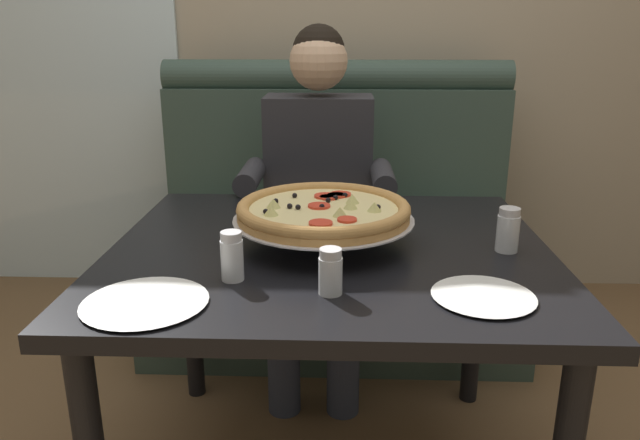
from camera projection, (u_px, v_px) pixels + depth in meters
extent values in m
cube|color=#384C42|center=(334.00, 289.00, 2.49)|extent=(1.50, 0.60, 0.46)
cube|color=#384C42|center=(336.00, 161.00, 2.72)|extent=(1.50, 0.18, 0.65)
cylinder|color=#384C42|center=(336.00, 76.00, 2.61)|extent=(1.50, 0.14, 0.14)
cube|color=black|center=(330.00, 253.00, 1.55)|extent=(1.11, 0.99, 0.04)
cylinder|color=black|center=(191.00, 306.00, 2.08)|extent=(0.06, 0.06, 0.69)
cylinder|color=black|center=(475.00, 311.00, 2.04)|extent=(0.06, 0.06, 0.69)
cube|color=#2D3342|center=(316.00, 240.00, 2.16)|extent=(0.34, 0.40, 0.15)
cylinder|color=#2D3342|center=(284.00, 350.00, 2.01)|extent=(0.11, 0.11, 0.46)
cylinder|color=#2D3342|center=(343.00, 351.00, 2.01)|extent=(0.11, 0.11, 0.46)
cube|color=#2D2D33|center=(319.00, 170.00, 2.30)|extent=(0.40, 0.22, 0.56)
cylinder|color=#2D2D33|center=(250.00, 176.00, 2.10)|extent=(0.08, 0.28, 0.08)
cylinder|color=#2D2D33|center=(383.00, 178.00, 2.08)|extent=(0.08, 0.28, 0.08)
sphere|color=#DBB28E|center=(319.00, 61.00, 2.16)|extent=(0.21, 0.21, 0.21)
sphere|color=black|center=(319.00, 51.00, 2.16)|extent=(0.19, 0.19, 0.19)
cylinder|color=silver|center=(322.00, 248.00, 1.44)|extent=(0.01, 0.01, 0.06)
cylinder|color=silver|center=(285.00, 224.00, 1.61)|extent=(0.01, 0.01, 0.06)
cylinder|color=silver|center=(363.00, 225.00, 1.60)|extent=(0.01, 0.01, 0.06)
torus|color=silver|center=(323.00, 222.00, 1.54)|extent=(0.25, 0.25, 0.01)
cylinder|color=silver|center=(323.00, 219.00, 1.54)|extent=(0.46, 0.46, 0.00)
cylinder|color=tan|center=(323.00, 215.00, 1.54)|extent=(0.44, 0.44, 0.02)
torus|color=tan|center=(323.00, 208.00, 1.53)|extent=(0.44, 0.44, 0.03)
cylinder|color=beige|center=(323.00, 210.00, 1.53)|extent=(0.38, 0.38, 0.01)
cylinder|color=red|center=(347.00, 220.00, 1.42)|extent=(0.05, 0.05, 0.01)
cylinder|color=red|center=(325.00, 196.00, 1.63)|extent=(0.06, 0.06, 0.01)
cylinder|color=red|center=(328.00, 197.00, 1.61)|extent=(0.05, 0.05, 0.01)
cylinder|color=red|center=(340.00, 194.00, 1.64)|extent=(0.06, 0.06, 0.01)
cylinder|color=red|center=(319.00, 206.00, 1.54)|extent=(0.06, 0.06, 0.01)
cylinder|color=red|center=(321.00, 223.00, 1.40)|extent=(0.06, 0.06, 0.01)
cylinder|color=red|center=(337.00, 195.00, 1.63)|extent=(0.05, 0.05, 0.01)
sphere|color=black|center=(345.00, 195.00, 1.62)|extent=(0.01, 0.01, 0.01)
sphere|color=black|center=(276.00, 201.00, 1.57)|extent=(0.01, 0.01, 0.01)
sphere|color=black|center=(266.00, 212.00, 1.48)|extent=(0.01, 0.01, 0.01)
sphere|color=black|center=(295.00, 195.00, 1.62)|extent=(0.01, 0.01, 0.01)
sphere|color=black|center=(290.00, 206.00, 1.52)|extent=(0.01, 0.01, 0.01)
sphere|color=black|center=(378.00, 207.00, 1.51)|extent=(0.01, 0.01, 0.01)
sphere|color=black|center=(328.00, 200.00, 1.58)|extent=(0.01, 0.01, 0.01)
sphere|color=black|center=(336.00, 197.00, 1.60)|extent=(0.01, 0.01, 0.01)
sphere|color=black|center=(322.00, 207.00, 1.52)|extent=(0.01, 0.01, 0.01)
sphere|color=black|center=(298.00, 207.00, 1.52)|extent=(0.01, 0.01, 0.01)
cone|color=#CCC675|center=(340.00, 212.00, 1.46)|extent=(0.04, 0.04, 0.02)
cone|color=#CCC675|center=(351.00, 204.00, 1.52)|extent=(0.04, 0.04, 0.02)
cone|color=#CCC675|center=(374.00, 207.00, 1.50)|extent=(0.04, 0.04, 0.02)
cone|color=#CCC675|center=(271.00, 210.00, 1.47)|extent=(0.04, 0.04, 0.02)
cone|color=#CCC675|center=(273.00, 203.00, 1.53)|extent=(0.04, 0.04, 0.02)
cone|color=#CCC675|center=(352.00, 199.00, 1.57)|extent=(0.04, 0.04, 0.02)
cylinder|color=white|center=(508.00, 233.00, 1.49)|extent=(0.06, 0.06, 0.09)
cylinder|color=silver|center=(507.00, 243.00, 1.50)|extent=(0.05, 0.05, 0.04)
cylinder|color=silver|center=(510.00, 212.00, 1.48)|extent=(0.05, 0.05, 0.02)
cylinder|color=white|center=(232.00, 260.00, 1.32)|extent=(0.05, 0.05, 0.09)
cylinder|color=#A82D19|center=(233.00, 269.00, 1.33)|extent=(0.04, 0.04, 0.05)
cylinder|color=silver|center=(231.00, 236.00, 1.30)|extent=(0.05, 0.05, 0.02)
cylinder|color=white|center=(330.00, 276.00, 1.25)|extent=(0.05, 0.05, 0.08)
cylinder|color=#4C6633|center=(330.00, 282.00, 1.26)|extent=(0.04, 0.04, 0.05)
cylinder|color=silver|center=(331.00, 253.00, 1.24)|extent=(0.05, 0.05, 0.02)
cylinder|color=white|center=(145.00, 303.00, 1.21)|extent=(0.18, 0.18, 0.01)
cone|color=white|center=(145.00, 299.00, 1.21)|extent=(0.26, 0.26, 0.01)
cylinder|color=white|center=(483.00, 297.00, 1.24)|extent=(0.15, 0.15, 0.01)
cone|color=white|center=(484.00, 293.00, 1.24)|extent=(0.21, 0.21, 0.01)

